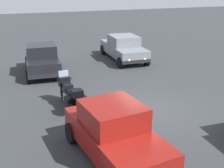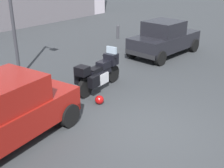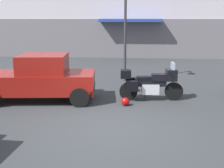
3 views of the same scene
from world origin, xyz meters
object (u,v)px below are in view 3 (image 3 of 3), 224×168
Objects in this scene: streetlamp_curbside at (125,16)px; helmet at (125,102)px; car_hatchback_near at (41,78)px; motorcycle at (150,83)px.

helmet is at bearing -86.87° from streetlamp_curbside.
car_hatchback_near reaches higher than helmet.
car_hatchback_near is (-3.83, -0.39, 0.19)m from motorcycle.
car_hatchback_near is 4.90m from streetlamp_curbside.
motorcycle is 3.85m from car_hatchback_near.
car_hatchback_near is at bearing 172.97° from helmet.
motorcycle is 8.08× the size of helmet.
streetlamp_curbside reaches higher than motorcycle.
streetlamp_curbside is (-1.04, 3.02, 2.34)m from motorcycle.
car_hatchback_near is (-2.99, 0.37, 0.67)m from helmet.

